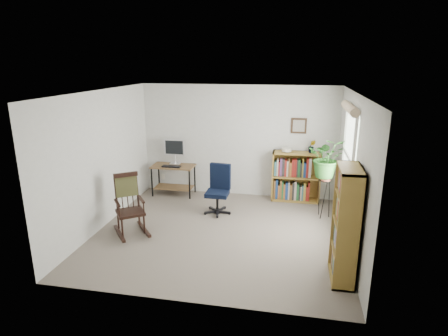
% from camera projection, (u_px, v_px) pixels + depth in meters
% --- Properties ---
extents(floor, '(4.20, 4.00, 0.00)m').
position_uv_depth(floor, '(220.00, 232.00, 6.51)').
color(floor, gray).
rests_on(floor, ground).
extents(ceiling, '(4.20, 4.00, 0.00)m').
position_uv_depth(ceiling, '(219.00, 92.00, 5.85)').
color(ceiling, silver).
rests_on(ceiling, ground).
extents(wall_back, '(4.20, 0.00, 2.40)m').
position_uv_depth(wall_back, '(238.00, 141.00, 8.07)').
color(wall_back, silver).
rests_on(wall_back, ground).
extents(wall_front, '(4.20, 0.00, 2.40)m').
position_uv_depth(wall_front, '(185.00, 212.00, 4.29)').
color(wall_front, silver).
rests_on(wall_front, ground).
extents(wall_left, '(0.00, 4.00, 2.40)m').
position_uv_depth(wall_left, '(102.00, 160.00, 6.56)').
color(wall_left, silver).
rests_on(wall_left, ground).
extents(wall_right, '(0.00, 4.00, 2.40)m').
position_uv_depth(wall_right, '(352.00, 173.00, 5.80)').
color(wall_right, silver).
rests_on(wall_right, ground).
extents(window, '(0.12, 1.20, 1.50)m').
position_uv_depth(window, '(348.00, 155.00, 6.03)').
color(window, white).
rests_on(window, wall_right).
extents(desk, '(0.92, 0.51, 0.67)m').
position_uv_depth(desk, '(174.00, 180.00, 8.27)').
color(desk, brown).
rests_on(desk, floor).
extents(monitor, '(0.46, 0.16, 0.56)m').
position_uv_depth(monitor, '(175.00, 152.00, 8.24)').
color(monitor, silver).
rests_on(monitor, desk).
extents(keyboard, '(0.40, 0.15, 0.02)m').
position_uv_depth(keyboard, '(171.00, 166.00, 8.06)').
color(keyboard, black).
rests_on(keyboard, desk).
extents(office_chair, '(0.59, 0.59, 0.97)m').
position_uv_depth(office_chair, '(217.00, 190.00, 7.19)').
color(office_chair, black).
rests_on(office_chair, floor).
extents(rocking_chair, '(0.98, 1.06, 1.06)m').
position_uv_depth(rocking_chair, '(130.00, 204.00, 6.33)').
color(rocking_chair, black).
rests_on(rocking_chair, floor).
extents(low_bookshelf, '(1.00, 0.33, 1.06)m').
position_uv_depth(low_bookshelf, '(296.00, 177.00, 7.85)').
color(low_bookshelf, olive).
rests_on(low_bookshelf, floor).
extents(tall_bookshelf, '(0.30, 0.69, 1.58)m').
position_uv_depth(tall_bookshelf, '(346.00, 225.00, 4.93)').
color(tall_bookshelf, olive).
rests_on(tall_bookshelf, floor).
extents(plant_stand, '(0.26, 0.26, 0.86)m').
position_uv_depth(plant_stand, '(324.00, 196.00, 7.03)').
color(plant_stand, black).
rests_on(plant_stand, floor).
extents(spider_plant, '(1.69, 1.88, 1.46)m').
position_uv_depth(spider_plant, '(329.00, 138.00, 6.73)').
color(spider_plant, '#275F21').
rests_on(spider_plant, plant_stand).
extents(potted_plant_small, '(0.13, 0.24, 0.11)m').
position_uv_depth(potted_plant_small, '(311.00, 150.00, 7.65)').
color(potted_plant_small, '#275F21').
rests_on(potted_plant_small, low_bookshelf).
extents(framed_picture, '(0.32, 0.04, 0.32)m').
position_uv_depth(framed_picture, '(299.00, 126.00, 7.70)').
color(framed_picture, black).
rests_on(framed_picture, wall_back).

